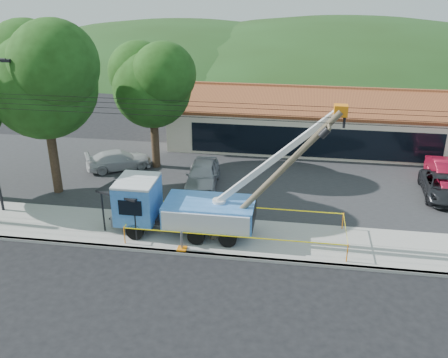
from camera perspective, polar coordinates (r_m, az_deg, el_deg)
ground at (r=23.29m, az=0.36°, el=-11.84°), size 120.00×120.00×0.00m
curb at (r=24.97m, az=1.07°, el=-8.93°), size 60.00×0.25×0.15m
sidewalk at (r=26.58m, az=1.63°, el=-6.75°), size 60.00×4.00×0.15m
parking_lot at (r=33.69m, az=3.34°, el=0.06°), size 60.00×12.00×0.10m
strip_mall at (r=40.47m, az=10.21°, el=6.58°), size 22.50×8.53×4.67m
tree_west_near at (r=31.13m, az=-20.12°, el=11.15°), size 7.56×6.72×10.80m
tree_lot at (r=34.01m, az=-8.28°, el=11.02°), size 6.30×5.60×8.94m
hill_west at (r=77.05m, az=-4.86°, el=13.51°), size 78.40×56.00×28.00m
hill_center at (r=75.33m, az=14.47°, el=12.63°), size 89.60×64.00×32.00m
utility_truck at (r=26.32m, az=-4.86°, el=-3.14°), size 11.50×3.92×7.38m
leaning_pole at (r=24.30m, az=6.23°, el=0.66°), size 6.24×1.72×7.33m
bus_shelter at (r=26.90m, az=-11.02°, el=-2.32°), size 2.91×2.32×2.44m
caution_tape at (r=26.27m, az=1.45°, el=-5.14°), size 11.23×3.33×0.96m
car_silver at (r=32.40m, az=-2.44°, el=-1.02°), size 2.33×5.01×1.66m
car_red at (r=35.37m, az=23.89°, el=-0.96°), size 1.80×5.08×1.67m
car_white at (r=35.92m, az=-11.82°, el=1.04°), size 4.83×3.78×1.31m
car_dark at (r=33.80m, az=23.43°, el=-1.99°), size 2.43×4.85×1.32m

